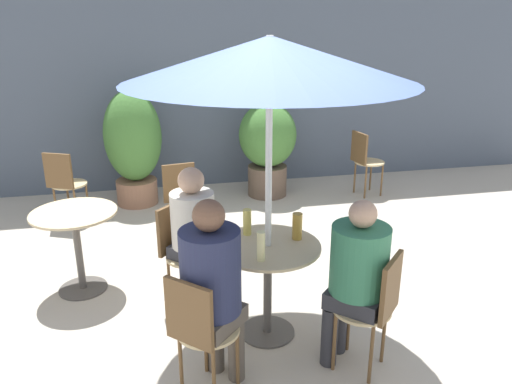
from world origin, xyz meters
The scene contains 19 objects.
ground_plane centered at (0.00, 0.00, 0.00)m, with size 20.00×20.00×0.00m, color #B2A899.
storefront_wall centered at (0.00, 3.49, 1.50)m, with size 10.00×0.06×3.00m.
cafe_table_near centered at (0.12, -0.07, 0.54)m, with size 0.73×0.73×0.71m.
cafe_table_far centered at (-1.28, 0.86, 0.52)m, with size 0.69×0.69×0.71m.
bistro_chair_0 centered at (-0.44, 0.47, 0.51)m, with size 0.43×0.43×0.83m.
bistro_chair_1 centered at (-0.42, -0.63, 0.51)m, with size 0.43×0.43×0.83m.
bistro_chair_2 centered at (0.68, -0.60, 0.51)m, with size 0.43×0.43×0.83m.
bistro_chair_3 centered at (2.00, 2.60, 0.51)m, with size 0.40×0.38×0.83m.
bistro_chair_4 centered at (-0.37, 1.56, 0.51)m, with size 0.38×0.40×0.83m.
bistro_chair_5 centered at (-1.58, 2.39, 0.51)m, with size 0.41×0.42×0.83m.
seated_person_0 centered at (-0.34, 0.38, 0.69)m, with size 0.42×0.42×1.16m.
seated_person_1 centered at (-0.32, -0.53, 0.73)m, with size 0.45×0.45×1.25m.
seated_person_2 centered at (0.58, -0.51, 0.69)m, with size 0.46×0.46×1.17m.
beer_glass_0 centered at (0.01, 0.14, 0.81)m, with size 0.06×0.06×0.19m.
beer_glass_1 centered at (0.02, -0.28, 0.81)m, with size 0.06×0.06×0.20m.
beer_glass_2 centered at (0.34, -0.01, 0.80)m, with size 0.07×0.07×0.19m.
potted_plant_0 centered at (-0.84, 2.90, 0.76)m, with size 0.68×0.68×1.40m.
potted_plant_1 centered at (0.81, 2.87, 0.68)m, with size 0.72×0.72×1.20m.
umbrella centered at (0.12, -0.07, 1.95)m, with size 1.83×1.83×2.09m.
Camera 1 is at (-0.61, -3.10, 2.20)m, focal length 35.00 mm.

